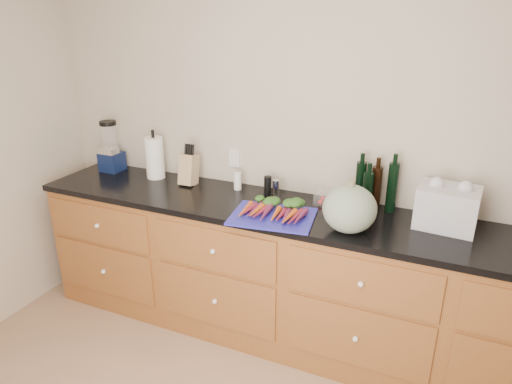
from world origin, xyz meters
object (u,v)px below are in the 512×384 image
at_px(cutting_board, 273,216).
at_px(knife_block, 189,170).
at_px(tomato_box, 328,199).
at_px(blender_appliance, 110,149).
at_px(squash, 350,209).
at_px(carrots, 275,210).
at_px(paper_towel, 155,158).

height_order(cutting_board, knife_block, knife_block).
bearing_deg(knife_block, tomato_box, 1.71).
bearing_deg(blender_appliance, knife_block, -1.46).
distance_m(squash, blender_appliance, 1.94).
distance_m(squash, tomato_box, 0.40).
distance_m(carrots, blender_appliance, 1.49).
distance_m(cutting_board, knife_block, 0.82).
xyz_separation_m(cutting_board, paper_towel, (-1.06, 0.32, 0.14)).
relative_size(squash, blender_appliance, 0.77).
bearing_deg(blender_appliance, squash, -9.40).
relative_size(cutting_board, knife_block, 2.28).
bearing_deg(blender_appliance, carrots, -10.89).
xyz_separation_m(paper_towel, knife_block, (0.30, -0.02, -0.04)).
height_order(cutting_board, blender_appliance, blender_appliance).
xyz_separation_m(carrots, blender_appliance, (-1.46, 0.28, 0.13)).
xyz_separation_m(cutting_board, blender_appliance, (-1.46, 0.32, 0.16)).
height_order(blender_appliance, paper_towel, blender_appliance).
height_order(squash, blender_appliance, blender_appliance).
distance_m(squash, knife_block, 1.25).
height_order(blender_appliance, knife_block, blender_appliance).
relative_size(carrots, paper_towel, 1.27).
bearing_deg(squash, blender_appliance, 170.60).
bearing_deg(squash, cutting_board, -179.79).
height_order(squash, tomato_box, squash).
distance_m(carrots, tomato_box, 0.38).
xyz_separation_m(blender_appliance, tomato_box, (1.71, 0.01, -0.13)).
bearing_deg(cutting_board, carrots, 90.00).
bearing_deg(carrots, tomato_box, 49.93).
xyz_separation_m(carrots, tomato_box, (0.25, 0.29, 0.00)).
relative_size(paper_towel, tomato_box, 1.90).
distance_m(paper_towel, knife_block, 0.30).
bearing_deg(tomato_box, carrots, -130.07).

